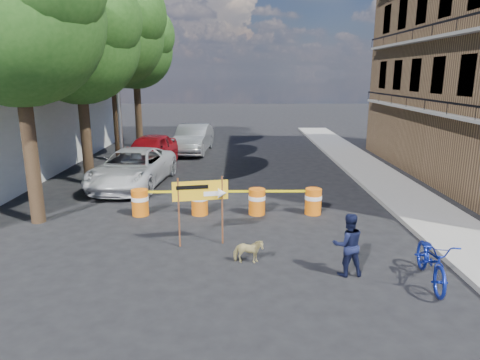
{
  "coord_description": "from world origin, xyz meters",
  "views": [
    {
      "loc": [
        -0.31,
        -11.26,
        4.69
      ],
      "look_at": [
        -0.22,
        2.42,
        1.3
      ],
      "focal_mm": 32.0,
      "sensor_mm": 36.0,
      "label": 1
    }
  ],
  "objects_px": {
    "detour_sign": "(208,195)",
    "barrel_mid_left": "(200,201)",
    "barrel_far_left": "(140,202)",
    "barrel_mid_right": "(257,201)",
    "dog": "(248,251)",
    "sedan_silver": "(193,139)",
    "sedan_red": "(150,151)",
    "suv_white": "(133,168)",
    "pedestrian": "(348,245)",
    "bicycle": "(434,239)",
    "barrel_far_right": "(313,201)"
  },
  "relations": [
    {
      "from": "barrel_far_left",
      "to": "bicycle",
      "type": "height_order",
      "value": "bicycle"
    },
    {
      "from": "detour_sign",
      "to": "dog",
      "type": "xyz_separation_m",
      "value": [
        1.08,
        -1.24,
        -1.13
      ]
    },
    {
      "from": "dog",
      "to": "sedan_red",
      "type": "height_order",
      "value": "sedan_red"
    },
    {
      "from": "barrel_mid_left",
      "to": "suv_white",
      "type": "bearing_deg",
      "value": 129.2
    },
    {
      "from": "bicycle",
      "to": "sedan_silver",
      "type": "distance_m",
      "value": 18.46
    },
    {
      "from": "dog",
      "to": "suv_white",
      "type": "distance_m",
      "value": 9.18
    },
    {
      "from": "barrel_far_left",
      "to": "dog",
      "type": "distance_m",
      "value": 5.26
    },
    {
      "from": "suv_white",
      "to": "sedan_red",
      "type": "bearing_deg",
      "value": 96.42
    },
    {
      "from": "bicycle",
      "to": "barrel_mid_left",
      "type": "bearing_deg",
      "value": 147.41
    },
    {
      "from": "barrel_mid_right",
      "to": "dog",
      "type": "bearing_deg",
      "value": -95.73
    },
    {
      "from": "pedestrian",
      "to": "dog",
      "type": "height_order",
      "value": "pedestrian"
    },
    {
      "from": "bicycle",
      "to": "sedan_silver",
      "type": "bearing_deg",
      "value": 121.17
    },
    {
      "from": "barrel_far_right",
      "to": "suv_white",
      "type": "distance_m",
      "value": 8.09
    },
    {
      "from": "barrel_mid_right",
      "to": "sedan_red",
      "type": "xyz_separation_m",
      "value": [
        -5.16,
        7.63,
        0.38
      ]
    },
    {
      "from": "barrel_far_left",
      "to": "suv_white",
      "type": "height_order",
      "value": "suv_white"
    },
    {
      "from": "dog",
      "to": "barrel_far_left",
      "type": "bearing_deg",
      "value": 44.42
    },
    {
      "from": "dog",
      "to": "suv_white",
      "type": "xyz_separation_m",
      "value": [
        -4.76,
        7.83,
        0.46
      ]
    },
    {
      "from": "barrel_mid_right",
      "to": "sedan_silver",
      "type": "relative_size",
      "value": 0.17
    },
    {
      "from": "barrel_far_left",
      "to": "pedestrian",
      "type": "xyz_separation_m",
      "value": [
        5.93,
        -4.5,
        0.3
      ]
    },
    {
      "from": "dog",
      "to": "sedan_silver",
      "type": "bearing_deg",
      "value": 12.0
    },
    {
      "from": "barrel_mid_right",
      "to": "detour_sign",
      "type": "height_order",
      "value": "detour_sign"
    },
    {
      "from": "barrel_mid_left",
      "to": "barrel_mid_right",
      "type": "height_order",
      "value": "same"
    },
    {
      "from": "detour_sign",
      "to": "suv_white",
      "type": "height_order",
      "value": "detour_sign"
    },
    {
      "from": "barrel_far_right",
      "to": "sedan_silver",
      "type": "bearing_deg",
      "value": 113.81
    },
    {
      "from": "barrel_mid_left",
      "to": "dog",
      "type": "bearing_deg",
      "value": -68.18
    },
    {
      "from": "barrel_far_right",
      "to": "dog",
      "type": "xyz_separation_m",
      "value": [
        -2.33,
        -3.94,
        -0.15
      ]
    },
    {
      "from": "barrel_far_left",
      "to": "barrel_mid_right",
      "type": "distance_m",
      "value": 3.98
    },
    {
      "from": "barrel_far_right",
      "to": "detour_sign",
      "type": "xyz_separation_m",
      "value": [
        -3.41,
        -2.7,
        0.98
      ]
    },
    {
      "from": "barrel_mid_left",
      "to": "dog",
      "type": "height_order",
      "value": "barrel_mid_left"
    },
    {
      "from": "barrel_far_left",
      "to": "dog",
      "type": "bearing_deg",
      "value": -47.03
    },
    {
      "from": "detour_sign",
      "to": "barrel_mid_left",
      "type": "bearing_deg",
      "value": 89.51
    },
    {
      "from": "dog",
      "to": "sedan_red",
      "type": "bearing_deg",
      "value": 23.84
    },
    {
      "from": "pedestrian",
      "to": "suv_white",
      "type": "height_order",
      "value": "suv_white"
    },
    {
      "from": "barrel_mid_right",
      "to": "detour_sign",
      "type": "relative_size",
      "value": 0.46
    },
    {
      "from": "barrel_far_left",
      "to": "barrel_mid_right",
      "type": "xyz_separation_m",
      "value": [
        3.98,
        0.08,
        0.0
      ]
    },
    {
      "from": "barrel_mid_left",
      "to": "pedestrian",
      "type": "xyz_separation_m",
      "value": [
        3.91,
        -4.57,
        0.3
      ]
    },
    {
      "from": "barrel_mid_right",
      "to": "detour_sign",
      "type": "xyz_separation_m",
      "value": [
        -1.48,
        -2.69,
        0.98
      ]
    },
    {
      "from": "dog",
      "to": "detour_sign",
      "type": "bearing_deg",
      "value": 42.53
    },
    {
      "from": "detour_sign",
      "to": "bicycle",
      "type": "relative_size",
      "value": 0.91
    },
    {
      "from": "barrel_mid_right",
      "to": "detour_sign",
      "type": "distance_m",
      "value": 3.22
    },
    {
      "from": "barrel_far_left",
      "to": "barrel_mid_left",
      "type": "height_order",
      "value": "same"
    },
    {
      "from": "barrel_mid_left",
      "to": "pedestrian",
      "type": "relative_size",
      "value": 0.58
    },
    {
      "from": "pedestrian",
      "to": "sedan_silver",
      "type": "height_order",
      "value": "sedan_silver"
    },
    {
      "from": "barrel_far_right",
      "to": "bicycle",
      "type": "distance_m",
      "value": 5.38
    },
    {
      "from": "barrel_mid_right",
      "to": "barrel_far_right",
      "type": "xyz_separation_m",
      "value": [
        1.93,
        0.02,
        0.0
      ]
    },
    {
      "from": "barrel_mid_left",
      "to": "sedan_silver",
      "type": "height_order",
      "value": "sedan_silver"
    },
    {
      "from": "pedestrian",
      "to": "bicycle",
      "type": "relative_size",
      "value": 0.71
    },
    {
      "from": "barrel_mid_right",
      "to": "detour_sign",
      "type": "bearing_deg",
      "value": -118.81
    },
    {
      "from": "sedan_red",
      "to": "bicycle",
      "type": "bearing_deg",
      "value": -47.28
    },
    {
      "from": "suv_white",
      "to": "dog",
      "type": "bearing_deg",
      "value": -52.28
    }
  ]
}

